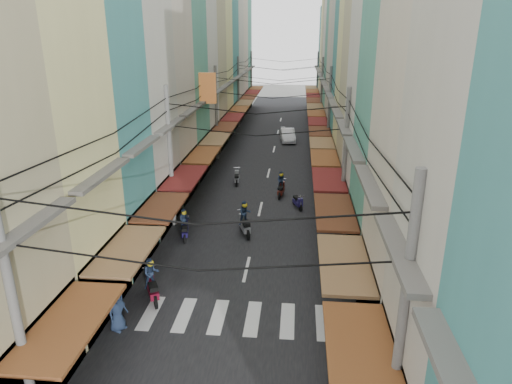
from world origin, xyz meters
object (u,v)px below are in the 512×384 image
Objects in this scene: white_car at (288,141)px; traffic_sign at (365,245)px; market_umbrella at (424,281)px; bicycle at (409,288)px.

white_car is 29.57m from traffic_sign.
market_umbrella is at bearing -49.42° from traffic_sign.
traffic_sign is at bearing 130.58° from market_umbrella.
white_car is 1.46× the size of traffic_sign.
bicycle is 3.27m from traffic_sign.
white_car reaches higher than bicycle.
white_car is 3.08× the size of bicycle.
market_umbrella reaches higher than white_car.
traffic_sign is at bearing 107.34° from bicycle.
traffic_sign is (-2.21, -0.61, 2.33)m from bicycle.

